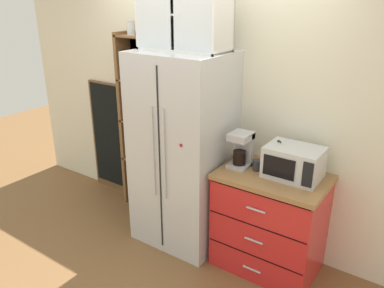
{
  "coord_description": "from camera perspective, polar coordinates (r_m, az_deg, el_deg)",
  "views": [
    {
      "loc": [
        1.97,
        -2.69,
        2.3
      ],
      "look_at": [
        0.1,
        0.01,
        1.01
      ],
      "focal_mm": 36.01,
      "sensor_mm": 36.0,
      "label": 1
    }
  ],
  "objects": [
    {
      "name": "counter_cabinet",
      "position": [
        3.48,
        11.4,
        -11.14
      ],
      "size": [
        0.9,
        0.62,
        0.9
      ],
      "color": "red",
      "rests_on": "ground"
    },
    {
      "name": "coffee_maker",
      "position": [
        3.32,
        7.37,
        -0.76
      ],
      "size": [
        0.17,
        0.2,
        0.31
      ],
      "color": "#B7B7BC",
      "rests_on": "counter_cabinet"
    },
    {
      "name": "wall_back_cream",
      "position": [
        3.8,
        2.16,
        5.75
      ],
      "size": [
        5.02,
        0.1,
        2.55
      ],
      "primitive_type": "cube",
      "color": "silver",
      "rests_on": "ground"
    },
    {
      "name": "microwave",
      "position": [
        3.21,
        14.82,
        -2.65
      ],
      "size": [
        0.44,
        0.33,
        0.26
      ],
      "color": "silver",
      "rests_on": "counter_cabinet"
    },
    {
      "name": "pantry_shelf_column",
      "position": [
        4.22,
        -6.8,
        3.65
      ],
      "size": [
        0.56,
        0.25,
        2.05
      ],
      "color": "brown",
      "rests_on": "ground"
    },
    {
      "name": "upper_cabinet",
      "position": [
        3.38,
        -1.0,
        18.68
      ],
      "size": [
        0.79,
        0.32,
        0.59
      ],
      "color": "silver",
      "rests_on": "refrigerator"
    },
    {
      "name": "bottle_green",
      "position": [
        3.28,
        12.68,
        -2.11
      ],
      "size": [
        0.06,
        0.06,
        0.27
      ],
      "color": "#285B33",
      "rests_on": "counter_cabinet"
    },
    {
      "name": "chalkboard_menu",
      "position": [
        4.74,
        -11.89,
        0.92
      ],
      "size": [
        0.6,
        0.04,
        1.35
      ],
      "color": "brown",
      "rests_on": "ground"
    },
    {
      "name": "bottle_clear",
      "position": [
        3.26,
        12.51,
        -2.12
      ],
      "size": [
        0.06,
        0.06,
        0.29
      ],
      "color": "silver",
      "rests_on": "counter_cabinet"
    },
    {
      "name": "refrigerator",
      "position": [
        3.61,
        -1.31,
        -1.04
      ],
      "size": [
        0.83,
        0.71,
        1.85
      ],
      "color": "silver",
      "rests_on": "ground"
    },
    {
      "name": "ground_plane",
      "position": [
        4.05,
        -1.24,
        -13.23
      ],
      "size": [
        10.72,
        10.72,
        0.0
      ],
      "primitive_type": "plane",
      "color": "brown"
    },
    {
      "name": "mug_charcoal",
      "position": [
        3.3,
        9.62,
        -3.12
      ],
      "size": [
        0.11,
        0.07,
        0.09
      ],
      "color": "#2D2D33",
      "rests_on": "counter_cabinet"
    }
  ]
}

